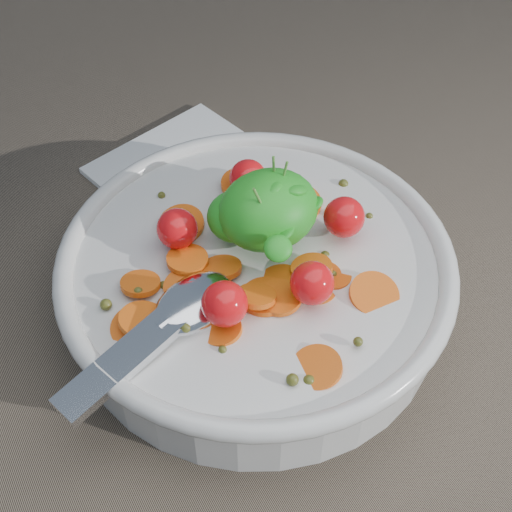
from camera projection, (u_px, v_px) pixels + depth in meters
ground at (283, 307)px, 0.57m from camera, size 6.00×6.00×0.00m
bowl at (256, 277)px, 0.55m from camera, size 0.33×0.30×0.13m
napkin at (185, 168)px, 0.69m from camera, size 0.18×0.17×0.01m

